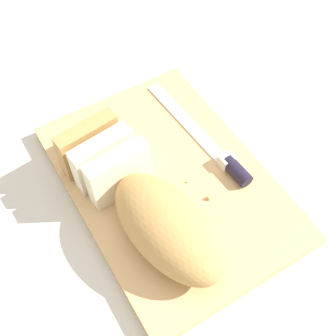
{
  "coord_description": "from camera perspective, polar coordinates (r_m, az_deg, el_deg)",
  "views": [
    {
      "loc": [
        -0.32,
        0.2,
        0.6
      ],
      "look_at": [
        0.0,
        0.0,
        0.05
      ],
      "focal_mm": 46.35,
      "sensor_mm": 36.0,
      "label": 1
    }
  ],
  "objects": [
    {
      "name": "ground_plane",
      "position": [
        0.7,
        0.0,
        -2.52
      ],
      "size": [
        3.0,
        3.0,
        0.0
      ],
      "primitive_type": "plane",
      "color": "beige"
    },
    {
      "name": "cutting_board",
      "position": [
        0.69,
        0.0,
        -1.98
      ],
      "size": [
        0.42,
        0.29,
        0.02
      ],
      "primitive_type": "cube",
      "rotation": [
        0.0,
        0.0,
        -0.01
      ],
      "color": "tan",
      "rests_on": "ground_plane"
    },
    {
      "name": "bread_loaf",
      "position": [
        0.61,
        -2.62,
        -5.1
      ],
      "size": [
        0.31,
        0.14,
        0.08
      ],
      "rotation": [
        0.0,
        0.0,
        0.12
      ],
      "color": "tan",
      "rests_on": "cutting_board"
    },
    {
      "name": "bread_knife",
      "position": [
        0.7,
        6.96,
        1.66
      ],
      "size": [
        0.26,
        0.04,
        0.02
      ],
      "rotation": [
        0.0,
        0.0,
        0.05
      ],
      "color": "silver",
      "rests_on": "cutting_board"
    },
    {
      "name": "crumb_near_knife",
      "position": [
        0.68,
        2.54,
        -1.83
      ],
      "size": [
        0.0,
        0.0,
        0.0
      ],
      "primitive_type": "sphere",
      "color": "tan",
      "rests_on": "cutting_board"
    },
    {
      "name": "crumb_near_loaf",
      "position": [
        0.66,
        5.4,
        -3.95
      ],
      "size": [
        0.01,
        0.01,
        0.01
      ],
      "primitive_type": "sphere",
      "color": "tan",
      "rests_on": "cutting_board"
    },
    {
      "name": "crumb_stray_left",
      "position": [
        0.64,
        0.32,
        -7.14
      ],
      "size": [
        0.01,
        0.01,
        0.01
      ],
      "primitive_type": "sphere",
      "color": "tan",
      "rests_on": "cutting_board"
    }
  ]
}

